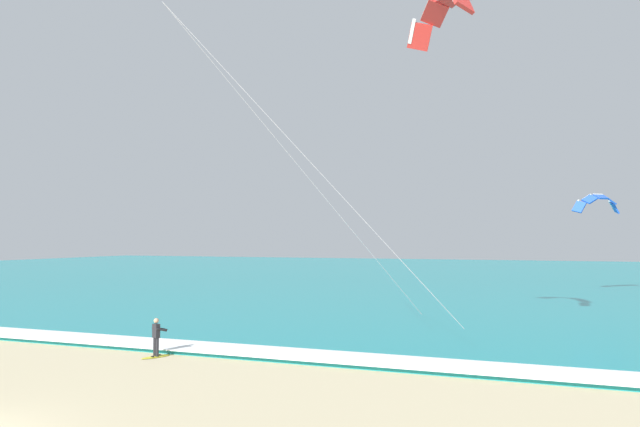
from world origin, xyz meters
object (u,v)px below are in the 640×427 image
Objects in this scene: kite_primary at (441,9)px; kite_distant at (599,202)px; surfboard at (156,357)px; kitesurfer at (156,335)px.

kite_distant is (9.03, 29.50, -7.99)m from kite_primary.
kitesurfer is at bearing 66.55° from surfboard.
kite_distant is at bearing 61.01° from surfboard.
kite_distant is (20.31, 36.65, 7.48)m from kitesurfer.
surfboard is 0.09× the size of kite_primary.
kite_distant reaches higher than surfboard.
kite_primary reaches higher than surfboard.
kite_primary is (11.28, 7.15, 15.47)m from kitesurfer.
surfboard is at bearing -147.57° from kite_primary.
kite_distant is at bearing 72.98° from kite_primary.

